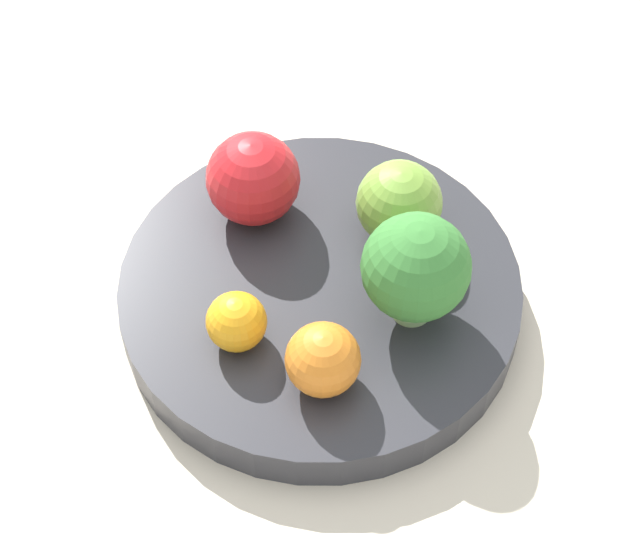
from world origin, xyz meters
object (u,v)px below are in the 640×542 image
object	(u,v)px
apple_red	(253,179)
orange_front	(236,322)
orange_back	(323,360)
apple_green	(399,203)
broccoli	(416,269)
bowl	(320,295)

from	to	relation	value
apple_red	orange_front	distance (m)	0.10
apple_red	orange_back	world-z (taller)	apple_red
apple_green	orange_back	distance (m)	0.12
apple_green	orange_front	distance (m)	0.12
broccoli	apple_green	bearing A→B (deg)	-67.63
orange_back	apple_red	bearing A→B (deg)	-54.31
orange_front	orange_back	xyz separation A→B (m)	(-0.05, 0.01, 0.00)
broccoli	orange_front	bearing A→B (deg)	28.25
apple_green	orange_back	world-z (taller)	apple_green
apple_green	bowl	bearing A→B (deg)	56.60
broccoli	apple_red	distance (m)	0.12
orange_front	bowl	bearing A→B (deg)	-121.31
apple_green	apple_red	bearing A→B (deg)	6.00
bowl	orange_front	distance (m)	0.07
orange_front	orange_back	size ratio (longest dim) A/B	0.83
orange_back	orange_front	bearing A→B (deg)	-12.65
broccoli	orange_front	world-z (taller)	broccoli
bowl	orange_front	size ratio (longest dim) A/B	6.95
broccoli	orange_front	xyz separation A→B (m)	(0.09, 0.05, -0.02)
apple_red	orange_back	distance (m)	0.13
orange_front	broccoli	bearing A→B (deg)	-151.75
bowl	orange_front	bearing A→B (deg)	58.69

